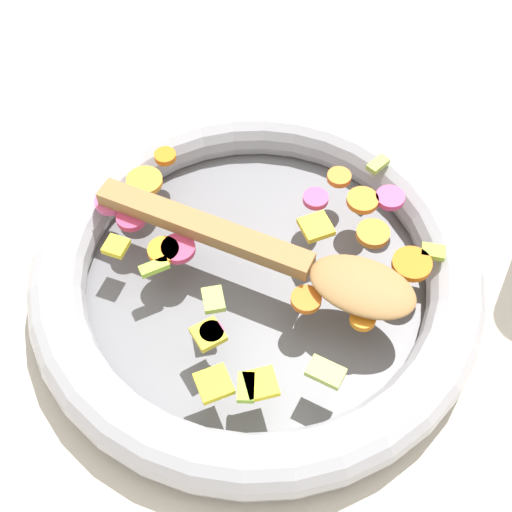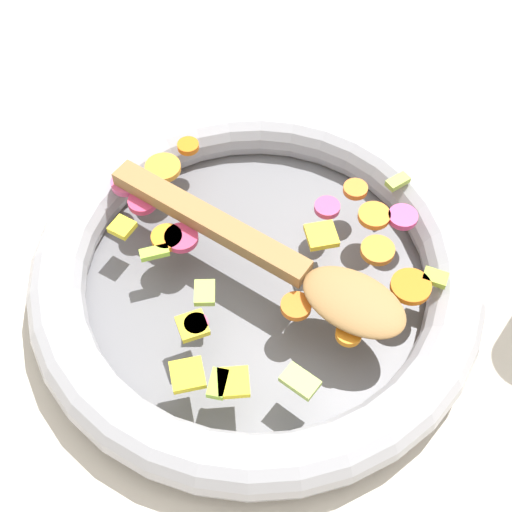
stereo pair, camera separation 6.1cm
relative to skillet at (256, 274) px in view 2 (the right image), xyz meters
The scene contains 4 objects.
ground_plane 0.02m from the skillet, ahead, with size 4.00×4.00×0.00m, color beige.
skillet is the anchor object (origin of this frame).
chopped_vegetables 0.03m from the skillet, ahead, with size 0.29×0.29×0.01m.
wooden_spoon 0.05m from the skillet, 66.47° to the right, with size 0.15×0.28×0.01m.
Camera 2 is at (-0.19, -0.30, 0.55)m, focal length 50.00 mm.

